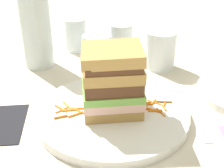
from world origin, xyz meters
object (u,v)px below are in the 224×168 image
Objects in this scene: main_plate at (113,113)px; water_bottle at (34,10)px; sandwich at (113,81)px; empty_tumbler_2 at (121,40)px; knife at (199,113)px; empty_tumbler_1 at (76,35)px; juice_glass at (160,52)px; empty_tumbler_0 at (97,51)px.

water_bottle reaches higher than main_plate.
sandwich reaches higher than empty_tumbler_2.
knife is at bearing -0.66° from sandwich.
sandwich is 0.32m from empty_tumbler_2.
empty_tumbler_1 reaches higher than main_plate.
empty_tumbler_1 is (-0.08, 0.37, 0.04)m from main_plate.
juice_glass reaches higher than main_plate.
empty_tumbler_0 is at bearing 127.42° from knife.
water_bottle is at bearing -167.16° from empty_tumbler_2.
empty_tumbler_0 is 0.13m from empty_tumbler_1.
knife is (0.17, -0.00, -0.08)m from sandwich.
sandwich is 0.40× the size of water_bottle.
sandwich is at bearing -56.42° from water_bottle.
empty_tumbler_2 is at bearing 12.84° from water_bottle.
sandwich is 0.27m from juice_glass.
sandwich is 0.65× the size of knife.
empty_tumbler_2 is (-0.09, 0.09, 0.00)m from juice_glass.
sandwich reaches higher than empty_tumbler_0.
juice_glass is 0.13m from empty_tumbler_2.
juice_glass is at bearing 58.34° from sandwich.
water_bottle is at bearing 123.54° from main_plate.
knife is 0.45m from empty_tumbler_1.
empty_tumbler_1 reaches higher than empty_tumbler_2.
water_bottle reaches higher than sandwich.
main_plate is 0.27m from juice_glass.
empty_tumbler_1 is 0.14m from empty_tumbler_2.
water_bottle is (-0.31, 0.04, 0.11)m from juice_glass.
juice_glass is at bearing -32.76° from empty_tumbler_1.
sandwich is 1.43× the size of empty_tumbler_2.
water_bottle is at bearing -132.36° from empty_tumbler_1.
knife is at bearing -52.58° from empty_tumbler_0.
juice_glass is (0.14, 0.23, -0.04)m from sandwich.
water_bottle is 3.96× the size of empty_tumbler_0.
empty_tumbler_1 is at bearing 102.44° from sandwich.
water_bottle reaches higher than empty_tumbler_1.
empty_tumbler_1 is at bearing 157.71° from empty_tumbler_2.
juice_glass is at bearing -9.14° from empty_tumbler_0.
knife is at bearing -82.05° from juice_glass.
water_bottle is at bearing 173.04° from juice_glass.
main_plate is 1.48× the size of knife.
empty_tumbler_1 is at bearing 116.59° from empty_tumbler_0.
juice_glass is at bearing -44.12° from empty_tumbler_2.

